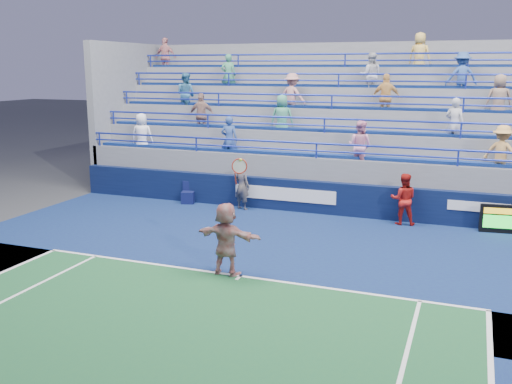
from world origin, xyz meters
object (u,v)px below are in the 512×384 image
at_px(serve_speed_board, 502,219).
at_px(judge_chair, 188,197).
at_px(line_judge, 242,186).
at_px(ball_girl, 403,199).
at_px(tennis_player, 226,239).

relative_size(serve_speed_board, judge_chair, 1.60).
bearing_deg(judge_chair, line_judge, -3.32).
bearing_deg(ball_girl, serve_speed_board, 172.42).
xyz_separation_m(tennis_player, ball_girl, (3.37, 6.03, -0.07)).
height_order(judge_chair, line_judge, line_judge).
height_order(line_judge, ball_girl, line_judge).
xyz_separation_m(judge_chair, ball_girl, (7.62, -0.12, 0.56)).
relative_size(judge_chair, ball_girl, 0.48).
height_order(serve_speed_board, judge_chair, serve_speed_board).
bearing_deg(serve_speed_board, line_judge, -179.61).
bearing_deg(line_judge, ball_girl, -162.64).
xyz_separation_m(judge_chair, tennis_player, (4.24, -6.16, 0.63)).
relative_size(serve_speed_board, tennis_player, 0.44).
height_order(tennis_player, ball_girl, tennis_player).
bearing_deg(judge_chair, tennis_player, -55.42).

